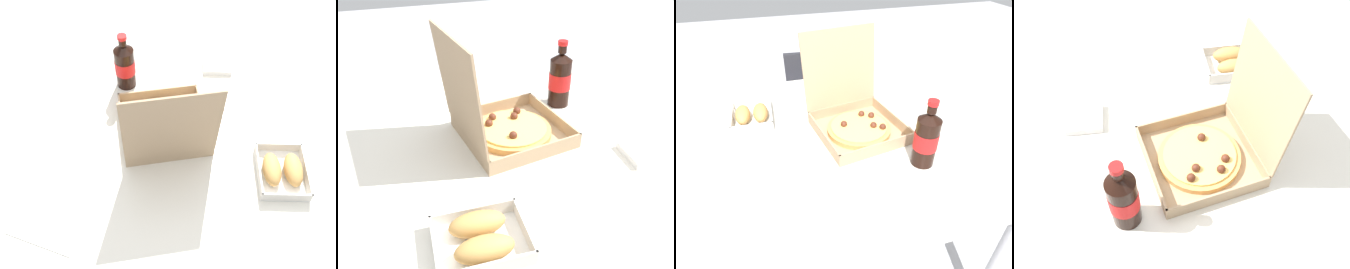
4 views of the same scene
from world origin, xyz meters
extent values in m
cube|color=silver|center=(0.00, 0.00, 0.73)|extent=(1.17, 0.99, 0.03)
cylinder|color=#B7B7BC|center=(0.52, -0.42, 0.36)|extent=(0.05, 0.05, 0.71)
cylinder|color=#B7B7BC|center=(0.52, 0.42, 0.36)|extent=(0.05, 0.05, 0.71)
cylinder|color=#B2B2B7|center=(0.26, 0.61, 0.21)|extent=(0.03, 0.03, 0.43)
cube|color=tan|center=(0.10, -0.02, 0.74)|extent=(0.33, 0.33, 0.01)
cube|color=tan|center=(0.12, -0.16, 0.77)|extent=(0.28, 0.05, 0.04)
cube|color=tan|center=(-0.04, -0.04, 0.77)|extent=(0.05, 0.28, 0.04)
cube|color=tan|center=(0.24, 0.01, 0.77)|extent=(0.05, 0.28, 0.04)
cube|color=tan|center=(0.08, 0.12, 0.77)|extent=(0.28, 0.05, 0.04)
cube|color=tan|center=(0.07, 0.14, 0.93)|extent=(0.29, 0.08, 0.29)
cylinder|color=tan|center=(0.10, -0.02, 0.76)|extent=(0.23, 0.23, 0.02)
cylinder|color=#EAC666|center=(0.10, -0.02, 0.77)|extent=(0.20, 0.20, 0.01)
sphere|color=#562819|center=(0.16, 0.03, 0.78)|extent=(0.02, 0.02, 0.02)
sphere|color=#562819|center=(0.17, -0.06, 0.78)|extent=(0.02, 0.02, 0.02)
sphere|color=#562819|center=(0.13, 0.05, 0.78)|extent=(0.02, 0.02, 0.02)
sphere|color=#562819|center=(0.15, -0.04, 0.78)|extent=(0.02, 0.02, 0.02)
sphere|color=#562819|center=(0.05, 0.00, 0.78)|extent=(0.02, 0.02, 0.02)
cube|color=white|center=(-0.27, 0.18, 0.74)|extent=(0.16, 0.19, 0.00)
cube|color=silver|center=(-0.27, 0.09, 0.76)|extent=(0.15, 0.01, 0.03)
cube|color=silver|center=(-0.27, 0.27, 0.76)|extent=(0.15, 0.01, 0.03)
cube|color=silver|center=(-0.34, 0.18, 0.76)|extent=(0.01, 0.19, 0.03)
cube|color=silver|center=(-0.20, 0.18, 0.76)|extent=(0.01, 0.19, 0.03)
ellipsoid|color=tan|center=(-0.30, 0.18, 0.77)|extent=(0.06, 0.12, 0.05)
ellipsoid|color=tan|center=(-0.24, 0.18, 0.77)|extent=(0.06, 0.12, 0.05)
cylinder|color=black|center=(0.24, -0.23, 0.82)|extent=(0.07, 0.07, 0.16)
cone|color=black|center=(0.24, -0.23, 0.91)|extent=(0.07, 0.07, 0.02)
cylinder|color=black|center=(0.24, -0.23, 0.94)|extent=(0.03, 0.03, 0.02)
cylinder|color=red|center=(0.24, -0.23, 0.96)|extent=(0.03, 0.03, 0.01)
cylinder|color=red|center=(0.24, -0.23, 0.83)|extent=(0.07, 0.07, 0.06)
cube|color=white|center=(0.43, 0.34, 0.74)|extent=(0.25, 0.21, 0.00)
cube|color=white|center=(-0.11, -0.33, 0.75)|extent=(0.12, 0.12, 0.02)
camera|label=1|loc=(0.09, 0.85, 1.80)|focal=42.38mm
camera|label=2|loc=(-0.74, 0.28, 1.33)|focal=37.77mm
camera|label=3|loc=(-0.20, -0.83, 1.35)|focal=30.88mm
camera|label=4|loc=(0.69, -0.18, 1.60)|focal=39.94mm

